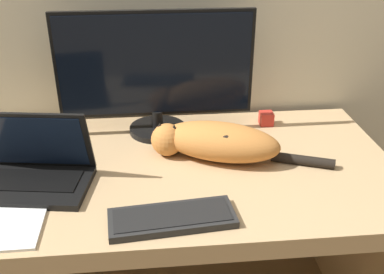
{
  "coord_description": "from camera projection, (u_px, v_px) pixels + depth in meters",
  "views": [
    {
      "loc": [
        -0.04,
        -0.85,
        1.46
      ],
      "look_at": [
        0.08,
        0.35,
        0.84
      ],
      "focal_mm": 42.0,
      "sensor_mm": 36.0,
      "label": 1
    }
  ],
  "objects": [
    {
      "name": "desk",
      "position": [
        168.0,
        204.0,
        1.5
      ],
      "size": [
        1.47,
        0.77,
        0.72
      ],
      "color": "tan",
      "rests_on": "ground_plane"
    },
    {
      "name": "monitor",
      "position": [
        156.0,
        72.0,
        1.55
      ],
      "size": [
        0.68,
        0.21,
        0.44
      ],
      "color": "black",
      "rests_on": "desk"
    },
    {
      "name": "laptop",
      "position": [
        33.0,
        171.0,
        1.32
      ],
      "size": [
        0.36,
        0.26,
        0.22
      ],
      "rotation": [
        0.0,
        0.0,
        -0.15
      ],
      "color": "black",
      "rests_on": "desk"
    },
    {
      "name": "external_keyboard",
      "position": [
        173.0,
        218.0,
        1.18
      ],
      "size": [
        0.34,
        0.16,
        0.02
      ],
      "rotation": [
        0.0,
        0.0,
        0.09
      ],
      "color": "black",
      "rests_on": "desk"
    },
    {
      "name": "cat",
      "position": [
        215.0,
        141.0,
        1.45
      ],
      "size": [
        0.58,
        0.29,
        0.12
      ],
      "rotation": [
        0.0,
        0.0,
        -0.37
      ],
      "color": "#C67A38",
      "rests_on": "desk"
    },
    {
      "name": "paper_notepad",
      "position": [
        4.0,
        219.0,
        1.19
      ],
      "size": [
        0.21,
        0.27,
        0.01
      ],
      "color": "white",
      "rests_on": "desk"
    },
    {
      "name": "small_toy",
      "position": [
        266.0,
        118.0,
        1.7
      ],
      "size": [
        0.05,
        0.05,
        0.05
      ],
      "color": "red",
      "rests_on": "desk"
    }
  ]
}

